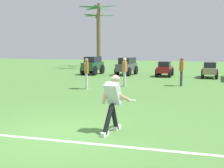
{
  "coord_description": "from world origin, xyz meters",
  "views": [
    {
      "loc": [
        3.43,
        -5.83,
        2.06
      ],
      "look_at": [
        0.34,
        2.72,
        0.9
      ],
      "focal_mm": 45.0,
      "sensor_mm": 36.0,
      "label": 1
    }
  ],
  "objects_px": {
    "palm_tree_far_left": "(98,35)",
    "palm_tree_left_of_centre": "(99,30)",
    "teammate_near_sideline": "(182,69)",
    "teammate_midfield": "(125,69)",
    "frisbee_thrower": "(113,100)",
    "parked_car_slot_c": "(165,69)",
    "teammate_deep": "(87,71)",
    "parked_car_slot_a": "(93,65)",
    "parked_car_slot_d": "(210,70)",
    "frisbee_in_flight": "(131,101)",
    "parked_car_slot_b": "(127,66)"
  },
  "relations": [
    {
      "from": "teammate_deep",
      "to": "parked_car_slot_c",
      "type": "relative_size",
      "value": 0.7
    },
    {
      "from": "frisbee_thrower",
      "to": "parked_car_slot_c",
      "type": "distance_m",
      "value": 14.33
    },
    {
      "from": "palm_tree_far_left",
      "to": "parked_car_slot_a",
      "type": "bearing_deg",
      "value": -69.94
    },
    {
      "from": "frisbee_in_flight",
      "to": "teammate_deep",
      "type": "xyz_separation_m",
      "value": [
        -4.03,
        5.92,
        0.24
      ]
    },
    {
      "from": "frisbee_thrower",
      "to": "teammate_near_sideline",
      "type": "xyz_separation_m",
      "value": [
        0.66,
        9.25,
        0.14
      ]
    },
    {
      "from": "parked_car_slot_d",
      "to": "teammate_midfield",
      "type": "bearing_deg",
      "value": -123.89
    },
    {
      "from": "frisbee_in_flight",
      "to": "teammate_midfield",
      "type": "distance_m",
      "value": 7.88
    },
    {
      "from": "teammate_midfield",
      "to": "palm_tree_left_of_centre",
      "type": "height_order",
      "value": "palm_tree_left_of_centre"
    },
    {
      "from": "parked_car_slot_a",
      "to": "parked_car_slot_b",
      "type": "xyz_separation_m",
      "value": [
        2.68,
        0.44,
        -0.02
      ]
    },
    {
      "from": "palm_tree_far_left",
      "to": "parked_car_slot_b",
      "type": "bearing_deg",
      "value": -55.35
    },
    {
      "from": "palm_tree_left_of_centre",
      "to": "parked_car_slot_b",
      "type": "bearing_deg",
      "value": -48.81
    },
    {
      "from": "parked_car_slot_d",
      "to": "palm_tree_left_of_centre",
      "type": "xyz_separation_m",
      "value": [
        -10.55,
        5.19,
        3.24
      ]
    },
    {
      "from": "parked_car_slot_a",
      "to": "palm_tree_far_left",
      "type": "bearing_deg",
      "value": 110.06
    },
    {
      "from": "teammate_midfield",
      "to": "teammate_deep",
      "type": "xyz_separation_m",
      "value": [
        -1.54,
        -1.55,
        0.0
      ]
    },
    {
      "from": "palm_tree_left_of_centre",
      "to": "frisbee_thrower",
      "type": "bearing_deg",
      "value": -66.5
    },
    {
      "from": "frisbee_thrower",
      "to": "teammate_midfield",
      "type": "relative_size",
      "value": 0.91
    },
    {
      "from": "teammate_near_sideline",
      "to": "parked_car_slot_b",
      "type": "xyz_separation_m",
      "value": [
        -4.68,
        5.18,
        -0.22
      ]
    },
    {
      "from": "frisbee_thrower",
      "to": "parked_car_slot_c",
      "type": "height_order",
      "value": "frisbee_thrower"
    },
    {
      "from": "teammate_near_sideline",
      "to": "teammate_midfield",
      "type": "bearing_deg",
      "value": -156.54
    },
    {
      "from": "frisbee_thrower",
      "to": "teammate_midfield",
      "type": "distance_m",
      "value": 8.31
    },
    {
      "from": "teammate_near_sideline",
      "to": "teammate_deep",
      "type": "height_order",
      "value": "same"
    },
    {
      "from": "parked_car_slot_a",
      "to": "parked_car_slot_c",
      "type": "height_order",
      "value": "parked_car_slot_a"
    },
    {
      "from": "frisbee_thrower",
      "to": "parked_car_slot_a",
      "type": "distance_m",
      "value": 15.51
    },
    {
      "from": "frisbee_thrower",
      "to": "teammate_midfield",
      "type": "bearing_deg",
      "value": 105.36
    },
    {
      "from": "teammate_deep",
      "to": "parked_car_slot_a",
      "type": "height_order",
      "value": "teammate_deep"
    },
    {
      "from": "parked_car_slot_a",
      "to": "parked_car_slot_d",
      "type": "bearing_deg",
      "value": 2.33
    },
    {
      "from": "teammate_midfield",
      "to": "parked_car_slot_b",
      "type": "xyz_separation_m",
      "value": [
        -1.82,
        6.42,
        -0.22
      ]
    },
    {
      "from": "palm_tree_far_left",
      "to": "palm_tree_left_of_centre",
      "type": "relative_size",
      "value": 0.93
    },
    {
      "from": "parked_car_slot_a",
      "to": "palm_tree_far_left",
      "type": "relative_size",
      "value": 0.4
    },
    {
      "from": "parked_car_slot_a",
      "to": "parked_car_slot_d",
      "type": "distance_m",
      "value": 8.77
    },
    {
      "from": "teammate_deep",
      "to": "palm_tree_left_of_centre",
      "type": "bearing_deg",
      "value": 109.99
    },
    {
      "from": "parked_car_slot_b",
      "to": "parked_car_slot_c",
      "type": "xyz_separation_m",
      "value": [
        2.96,
        -0.14,
        -0.16
      ]
    },
    {
      "from": "teammate_deep",
      "to": "parked_car_slot_b",
      "type": "bearing_deg",
      "value": 92.07
    },
    {
      "from": "teammate_midfield",
      "to": "parked_car_slot_c",
      "type": "bearing_deg",
      "value": 79.79
    },
    {
      "from": "parked_car_slot_d",
      "to": "frisbee_in_flight",
      "type": "bearing_deg",
      "value": -97.28
    },
    {
      "from": "parked_car_slot_c",
      "to": "palm_tree_left_of_centre",
      "type": "distance_m",
      "value": 9.65
    },
    {
      "from": "teammate_midfield",
      "to": "parked_car_slot_c",
      "type": "height_order",
      "value": "teammate_midfield"
    },
    {
      "from": "parked_car_slot_b",
      "to": "parked_car_slot_d",
      "type": "relative_size",
      "value": 1.1
    },
    {
      "from": "teammate_near_sideline",
      "to": "teammate_midfield",
      "type": "xyz_separation_m",
      "value": [
        -2.86,
        -1.24,
        0.0
      ]
    },
    {
      "from": "palm_tree_left_of_centre",
      "to": "frisbee_in_flight",
      "type": "bearing_deg",
      "value": -65.18
    },
    {
      "from": "palm_tree_far_left",
      "to": "palm_tree_left_of_centre",
      "type": "distance_m",
      "value": 3.95
    },
    {
      "from": "parked_car_slot_b",
      "to": "parked_car_slot_c",
      "type": "bearing_deg",
      "value": -2.71
    },
    {
      "from": "palm_tree_left_of_centre",
      "to": "teammate_near_sideline",
      "type": "bearing_deg",
      "value": -48.32
    },
    {
      "from": "parked_car_slot_c",
      "to": "palm_tree_far_left",
      "type": "bearing_deg",
      "value": 135.39
    },
    {
      "from": "palm_tree_far_left",
      "to": "parked_car_slot_d",
      "type": "bearing_deg",
      "value": -36.03
    },
    {
      "from": "palm_tree_left_of_centre",
      "to": "parked_car_slot_a",
      "type": "bearing_deg",
      "value": -72.16
    },
    {
      "from": "parked_car_slot_b",
      "to": "palm_tree_left_of_centre",
      "type": "relative_size",
      "value": 0.38
    },
    {
      "from": "teammate_deep",
      "to": "parked_car_slot_a",
      "type": "relative_size",
      "value": 0.66
    },
    {
      "from": "frisbee_in_flight",
      "to": "parked_car_slot_c",
      "type": "height_order",
      "value": "parked_car_slot_c"
    },
    {
      "from": "parked_car_slot_b",
      "to": "palm_tree_left_of_centre",
      "type": "distance_m",
      "value": 7.45
    }
  ]
}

